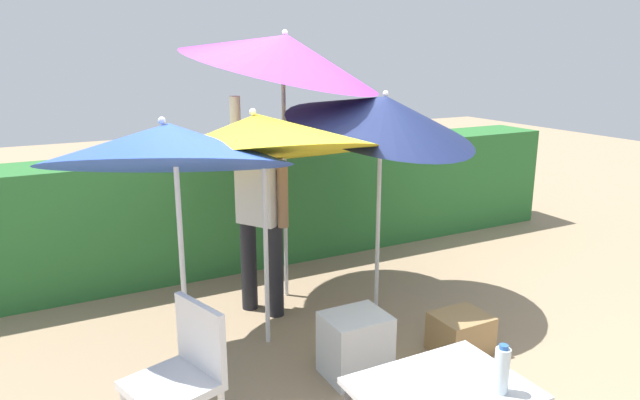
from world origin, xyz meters
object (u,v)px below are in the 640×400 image
Objects in this scene: cooler_box at (355,345)px; umbrella_navy at (284,53)px; umbrella_rainbow at (258,135)px; umbrella_yellow at (383,113)px; person_vendor at (260,210)px; chair_plastic at (183,373)px; umbrella_orange at (169,145)px; bottle_water at (502,370)px; crate_cardboard at (460,333)px.

umbrella_navy is at bearing 84.04° from cooler_box.
cooler_box is (0.40, -0.74, -1.42)m from umbrella_rainbow.
umbrella_rainbow is 1.18m from umbrella_yellow.
umbrella_yellow is 4.60× the size of cooler_box.
umbrella_yellow is 1.12× the size of person_vendor.
umbrella_rainbow reaches higher than chair_plastic.
umbrella_yellow is at bearing -45.52° from umbrella_navy.
chair_plastic is at bearing -103.36° from umbrella_orange.
person_vendor is 4.10× the size of cooler_box.
umbrella_rainbow reaches higher than bottle_water.
umbrella_navy is at bearing 114.26° from crate_cardboard.
crate_cardboard is at bearing -51.63° from person_vendor.
umbrella_rainbow is 1.08× the size of person_vendor.
umbrella_rainbow is 0.99× the size of umbrella_orange.
umbrella_orange reaches higher than umbrella_rainbow.
umbrella_rainbow is at bearing 98.08° from bottle_water.
umbrella_navy is (1.24, 0.95, 0.57)m from umbrella_orange.
umbrella_orange is 5.06× the size of crate_cardboard.
cooler_box is (-0.16, -1.51, -1.99)m from umbrella_navy.
crate_cardboard is (1.96, -0.66, -1.50)m from umbrella_orange.
person_vendor is (0.20, 0.52, -0.72)m from umbrella_rainbow.
crate_cardboard is 1.69× the size of bottle_water.
umbrella_orange is 1.42m from chair_plastic.
crate_cardboard is at bearing -83.69° from umbrella_yellow.
umbrella_rainbow is 1.75m from chair_plastic.
person_vendor is at bearing 128.37° from crate_cardboard.
umbrella_orange is 0.97× the size of umbrella_yellow.
person_vendor is at bearing 68.66° from umbrella_rainbow.
bottle_water is at bearing -44.65° from chair_plastic.
crate_cardboard is at bearing -6.29° from cooler_box.
crate_cardboard is 1.79m from bottle_water.
umbrella_yellow is 1.00m from umbrella_navy.
umbrella_navy is 2.72m from crate_cardboard.
umbrella_orange is at bearing -170.16° from umbrella_yellow.
umbrella_orange reaches higher than crate_cardboard.
crate_cardboard is (2.16, 0.17, -0.36)m from chair_plastic.
umbrella_orange is at bearing 116.45° from bottle_water.
chair_plastic is (-0.20, -0.82, -1.14)m from umbrella_orange.
umbrella_yellow is 1.87m from crate_cardboard.
chair_plastic is (-1.08, -1.52, -0.42)m from person_vendor.
bottle_water is (-0.86, -2.32, -0.91)m from umbrella_yellow.
umbrella_yellow is 2.64m from bottle_water.
umbrella_yellow is (1.86, 0.32, 0.09)m from umbrella_orange.
person_vendor is at bearing 92.20° from bottle_water.
bottle_water is (0.99, -2.00, -0.83)m from umbrella_orange.
bottle_water is (0.10, -2.70, -0.11)m from person_vendor.
umbrella_navy reaches higher than bottle_water.
umbrella_rainbow is 0.76× the size of umbrella_navy.
umbrella_rainbow is 8.46× the size of bottle_water.
chair_plastic is 1.94× the size of cooler_box.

